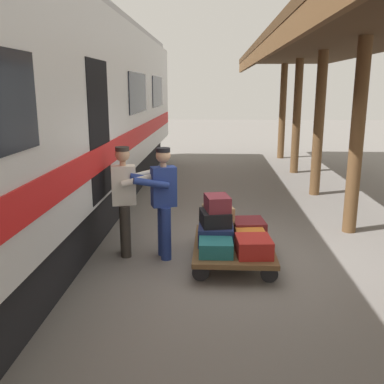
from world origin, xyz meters
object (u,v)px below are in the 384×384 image
(suitcase_cream_canvas, at_px, (216,227))
(suitcase_black_hardshell, at_px, (215,218))
(luggage_cart, at_px, (233,246))
(suitcase_navy_fabric, at_px, (216,234))
(porter_by_door, at_px, (125,197))
(suitcase_burgundy_valise, at_px, (217,203))
(suitcase_maroon_trunk, at_px, (248,226))
(suitcase_orange_carryall, at_px, (251,237))
(porter_in_overalls, at_px, (163,199))
(suitcase_teal_softside, at_px, (216,247))
(suitcase_red_plastic, at_px, (254,246))
(suitcase_tan_vintage, at_px, (218,214))

(suitcase_cream_canvas, distance_m, suitcase_black_hardshell, 0.53)
(luggage_cart, relative_size, suitcase_navy_fabric, 2.95)
(porter_by_door, bearing_deg, suitcase_burgundy_valise, 172.51)
(suitcase_maroon_trunk, bearing_deg, suitcase_burgundy_valise, 40.22)
(suitcase_maroon_trunk, height_order, suitcase_orange_carryall, suitcase_maroon_trunk)
(suitcase_black_hardshell, distance_m, porter_in_overalls, 0.84)
(suitcase_teal_softside, bearing_deg, suitcase_burgundy_valise, -91.89)
(suitcase_cream_canvas, bearing_deg, suitcase_red_plastic, 119.04)
(suitcase_maroon_trunk, xyz_separation_m, suitcase_tan_vintage, (0.49, 0.01, 0.20))
(suitcase_navy_fabric, bearing_deg, suitcase_red_plastic, 138.00)
(suitcase_teal_softside, relative_size, suitcase_maroon_trunk, 0.90)
(suitcase_orange_carryall, relative_size, suitcase_black_hardshell, 0.96)
(suitcase_cream_canvas, bearing_deg, suitcase_navy_fabric, 90.00)
(suitcase_navy_fabric, xyz_separation_m, porter_by_door, (1.39, -0.23, 0.49))
(suitcase_navy_fabric, xyz_separation_m, suitcase_maroon_trunk, (-0.52, -0.47, -0.03))
(suitcase_navy_fabric, height_order, porter_by_door, porter_by_door)
(suitcase_cream_canvas, distance_m, suitcase_teal_softside, 0.94)
(suitcase_teal_softside, distance_m, suitcase_tan_vintage, 0.95)
(suitcase_red_plastic, bearing_deg, suitcase_burgundy_valise, -45.45)
(suitcase_maroon_trunk, xyz_separation_m, porter_in_overalls, (1.33, 0.33, 0.51))
(suitcase_teal_softside, distance_m, porter_in_overalls, 1.14)
(luggage_cart, xyz_separation_m, suitcase_maroon_trunk, (-0.26, -0.47, 0.15))
(suitcase_cream_canvas, xyz_separation_m, suitcase_maroon_trunk, (-0.52, 0.00, 0.02))
(suitcase_red_plastic, bearing_deg, suitcase_black_hardshell, -42.45)
(porter_by_door, bearing_deg, suitcase_teal_softside, 153.38)
(luggage_cart, height_order, suitcase_teal_softside, suitcase_teal_softside)
(suitcase_orange_carryall, height_order, suitcase_black_hardshell, suitcase_black_hardshell)
(suitcase_maroon_trunk, height_order, suitcase_tan_vintage, suitcase_tan_vintage)
(suitcase_red_plastic, xyz_separation_m, suitcase_navy_fabric, (0.52, -0.47, 0.01))
(porter_in_overalls, bearing_deg, porter_by_door, -8.36)
(suitcase_red_plastic, bearing_deg, suitcase_maroon_trunk, -90.00)
(suitcase_navy_fabric, bearing_deg, suitcase_orange_carryall, 180.00)
(suitcase_navy_fabric, xyz_separation_m, suitcase_orange_carryall, (-0.52, 0.00, -0.04))
(suitcase_orange_carryall, relative_size, suitcase_burgundy_valise, 1.06)
(luggage_cart, relative_size, suitcase_teal_softside, 3.61)
(suitcase_tan_vintage, distance_m, suitcase_burgundy_valise, 0.51)
(suitcase_red_plastic, height_order, suitcase_teal_softside, suitcase_red_plastic)
(suitcase_black_hardshell, relative_size, porter_by_door, 0.28)
(suitcase_cream_canvas, bearing_deg, suitcase_teal_softside, 90.00)
(suitcase_teal_softside, relative_size, suitcase_burgundy_valise, 1.09)
(luggage_cart, bearing_deg, suitcase_black_hardshell, -3.73)
(luggage_cart, height_order, suitcase_navy_fabric, suitcase_navy_fabric)
(suitcase_navy_fabric, relative_size, suitcase_tan_vintage, 1.32)
(suitcase_navy_fabric, bearing_deg, suitcase_maroon_trunk, -138.00)
(suitcase_navy_fabric, xyz_separation_m, suitcase_burgundy_valise, (-0.02, -0.04, 0.46))
(suitcase_orange_carryall, xyz_separation_m, porter_in_overalls, (1.33, -0.14, 0.53))
(suitcase_orange_carryall, relative_size, suitcase_tan_vintage, 1.05)
(suitcase_black_hardshell, height_order, suitcase_burgundy_valise, suitcase_burgundy_valise)
(suitcase_burgundy_valise, distance_m, porter_by_door, 1.42)
(porter_by_door, bearing_deg, suitcase_red_plastic, 159.97)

